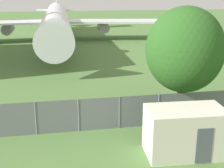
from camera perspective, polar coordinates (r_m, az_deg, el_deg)
perimeter_fence at (r=19.20m, az=-6.13°, el=-5.73°), size 56.07×0.07×2.09m
airplane at (r=52.16m, az=-10.18°, el=11.49°), size 38.64×46.73×11.34m
portable_cabin at (r=16.95m, az=13.18°, el=-8.48°), size 4.14×2.47×2.55m
tree_near_hangar at (r=20.70m, az=13.16°, el=6.05°), size 5.05×5.05×7.46m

